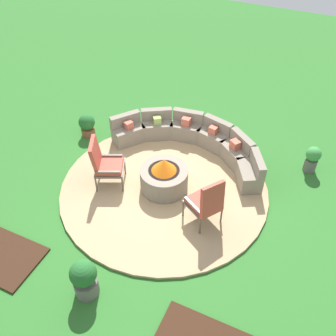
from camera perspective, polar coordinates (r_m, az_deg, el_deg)
ground_plane at (r=8.33m, az=-0.58°, el=-3.13°), size 24.00×24.00×0.00m
patio_circle at (r=8.31m, az=-0.58°, el=-2.99°), size 4.46×4.46×0.06m
fire_pit at (r=8.07m, az=-0.60°, el=-1.31°), size 1.01×1.01×0.77m
curved_stone_bench at (r=9.08m, az=3.83°, el=4.16°), size 3.85×1.63×0.70m
lounge_chair_front_left at (r=8.12m, az=-9.46°, el=0.80°), size 0.80×0.79×1.13m
lounge_chair_front_right at (r=7.25m, az=5.74°, el=-5.06°), size 0.80×0.81×1.12m
potted_plant_0 at (r=6.62m, az=-12.35°, el=-15.78°), size 0.45×0.45×0.78m
potted_plant_1 at (r=9.12m, az=20.69°, el=1.35°), size 0.34×0.34×0.64m
potted_plant_2 at (r=9.82m, az=-11.96°, el=6.33°), size 0.40×0.40×0.59m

